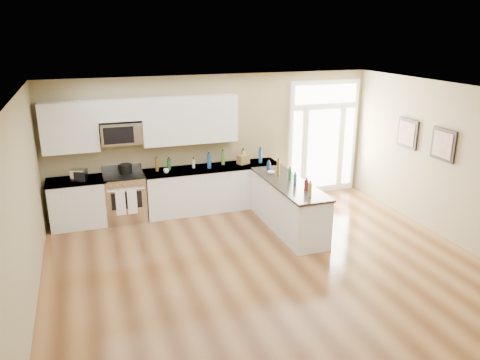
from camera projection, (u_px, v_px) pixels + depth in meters
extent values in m
plane|color=#573318|center=(293.00, 296.00, 6.78)|extent=(8.00, 8.00, 0.00)
plane|color=#91835C|center=(215.00, 141.00, 9.94)|extent=(7.00, 0.00, 7.00)
plane|color=#91835C|center=(14.00, 242.00, 5.27)|extent=(0.00, 8.00, 8.00)
plane|color=white|center=(300.00, 102.00, 5.91)|extent=(8.00, 8.00, 0.00)
cube|color=silver|center=(78.00, 204.00, 9.08)|extent=(1.06, 0.62, 0.90)
cube|color=black|center=(81.00, 223.00, 9.20)|extent=(1.02, 0.52, 0.10)
cube|color=black|center=(76.00, 181.00, 8.93)|extent=(1.10, 0.66, 0.04)
cube|color=silver|center=(213.00, 189.00, 9.91)|extent=(2.81, 0.62, 0.90)
cube|color=black|center=(213.00, 206.00, 10.03)|extent=(2.77, 0.52, 0.10)
cube|color=black|center=(213.00, 168.00, 9.76)|extent=(2.85, 0.66, 0.04)
cube|color=silver|center=(288.00, 206.00, 8.94)|extent=(0.65, 2.28, 0.90)
cube|color=black|center=(287.00, 226.00, 9.06)|extent=(0.61, 2.18, 0.10)
cube|color=black|center=(289.00, 183.00, 8.79)|extent=(0.69, 2.32, 0.04)
cube|color=silver|center=(69.00, 127.00, 8.75)|extent=(1.04, 0.33, 0.95)
cube|color=silver|center=(190.00, 120.00, 9.46)|extent=(1.94, 0.33, 0.95)
cube|color=silver|center=(119.00, 110.00, 8.95)|extent=(0.82, 0.33, 0.40)
cube|color=silver|center=(121.00, 133.00, 9.05)|extent=(0.78, 0.40, 0.42)
cube|color=black|center=(119.00, 135.00, 8.85)|extent=(0.56, 0.01, 0.32)
cube|color=white|center=(323.00, 138.00, 10.72)|extent=(1.70, 0.08, 2.60)
cube|color=white|center=(323.00, 149.00, 10.75)|extent=(0.78, 0.02, 1.80)
cube|color=white|center=(297.00, 151.00, 10.55)|extent=(0.22, 0.02, 1.80)
cube|color=white|center=(348.00, 147.00, 10.95)|extent=(0.22, 0.02, 1.80)
cube|color=white|center=(326.00, 94.00, 10.37)|extent=(1.50, 0.02, 0.40)
cube|color=black|center=(408.00, 133.00, 9.29)|extent=(0.04, 0.58, 0.58)
cube|color=brown|center=(407.00, 134.00, 9.29)|extent=(0.01, 0.46, 0.46)
cube|color=black|center=(443.00, 145.00, 8.39)|extent=(0.04, 0.58, 0.58)
cube|color=brown|center=(442.00, 145.00, 8.39)|extent=(0.01, 0.46, 0.46)
cube|color=silver|center=(125.00, 198.00, 9.35)|extent=(0.78, 0.64, 0.92)
cube|color=black|center=(123.00, 175.00, 9.20)|extent=(0.78, 0.60, 0.03)
cube|color=silver|center=(122.00, 168.00, 9.45)|extent=(0.78, 0.04, 0.14)
cube|color=black|center=(127.00, 201.00, 9.04)|extent=(0.58, 0.01, 0.34)
cylinder|color=silver|center=(126.00, 190.00, 8.94)|extent=(0.70, 0.02, 0.02)
cube|color=white|center=(121.00, 203.00, 8.97)|extent=(0.18, 0.02, 0.50)
cube|color=white|center=(132.00, 202.00, 9.04)|extent=(0.18, 0.02, 0.50)
cylinder|color=black|center=(126.00, 168.00, 9.26)|extent=(0.31, 0.31, 0.20)
cube|color=silver|center=(79.00, 175.00, 8.83)|extent=(0.32, 0.29, 0.23)
cube|color=brown|center=(243.00, 159.00, 9.94)|extent=(0.28, 0.24, 0.19)
imported|color=white|center=(78.00, 176.00, 9.06)|extent=(0.21, 0.21, 0.05)
imported|color=white|center=(271.00, 173.00, 9.28)|extent=(0.19, 0.19, 0.05)
imported|color=white|center=(166.00, 171.00, 9.32)|extent=(0.11, 0.11, 0.08)
cylinder|color=#19591E|center=(290.00, 174.00, 8.87)|extent=(0.06, 0.06, 0.22)
cylinder|color=navy|center=(209.00, 161.00, 9.61)|extent=(0.08, 0.08, 0.31)
cylinder|color=brown|center=(157.00, 165.00, 9.42)|extent=(0.07, 0.07, 0.26)
cylinder|color=olive|center=(310.00, 190.00, 7.99)|extent=(0.07, 0.07, 0.24)
cylinder|color=#26727F|center=(295.00, 179.00, 8.59)|extent=(0.06, 0.06, 0.21)
cylinder|color=#591919|center=(306.00, 185.00, 8.30)|extent=(0.08, 0.08, 0.20)
cylinder|color=#B2B2B7|center=(194.00, 164.00, 9.64)|extent=(0.06, 0.06, 0.19)
cylinder|color=navy|center=(269.00, 167.00, 9.41)|extent=(0.07, 0.07, 0.20)
cylinder|color=#3F7226|center=(223.00, 158.00, 9.87)|extent=(0.08, 0.08, 0.29)
cylinder|color=#19591E|center=(169.00, 164.00, 9.53)|extent=(0.08, 0.08, 0.22)
cylinder|color=navy|center=(260.00, 156.00, 10.00)|extent=(0.07, 0.07, 0.30)
cylinder|color=brown|center=(278.00, 168.00, 9.14)|extent=(0.06, 0.06, 0.31)
cylinder|color=olive|center=(243.00, 156.00, 10.00)|extent=(0.08, 0.08, 0.28)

